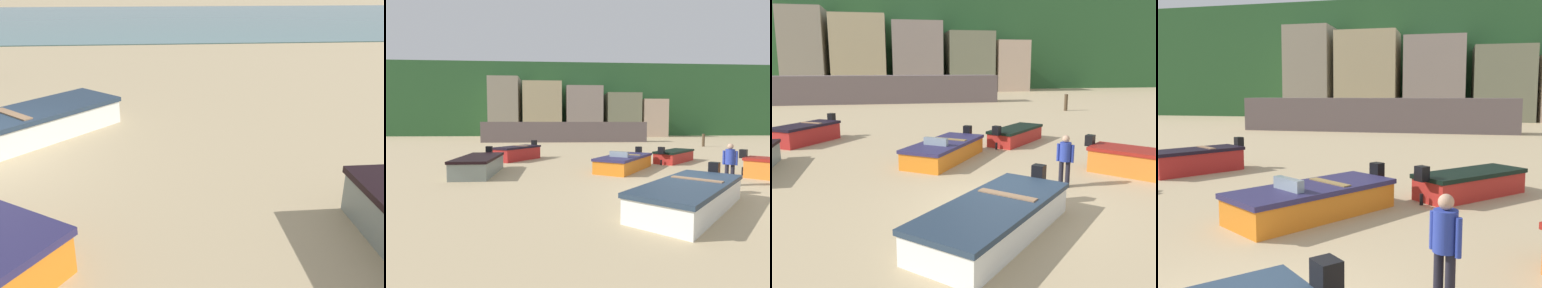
% 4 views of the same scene
% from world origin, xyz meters
% --- Properties ---
extents(ground_plane, '(160.00, 160.00, 0.00)m').
position_xyz_m(ground_plane, '(0.00, 0.00, 0.00)').
color(ground_plane, tan).
extents(headland_hill, '(90.00, 32.00, 14.76)m').
position_xyz_m(headland_hill, '(0.00, 66.00, 7.38)').
color(headland_hill, '#2F6033').
rests_on(headland_hill, ground).
extents(harbor_pier, '(21.69, 2.40, 2.67)m').
position_xyz_m(harbor_pier, '(-3.50, 30.00, 1.34)').
color(harbor_pier, '#6D5F60').
rests_on(harbor_pier, ground).
extents(townhouse_far_left, '(5.43, 5.66, 11.00)m').
position_xyz_m(townhouse_far_left, '(-14.29, 46.83, 5.50)').
color(townhouse_far_left, '#A79D89').
rests_on(townhouse_far_left, ground).
extents(townhouse_left, '(7.05, 5.66, 10.21)m').
position_xyz_m(townhouse_left, '(-7.25, 46.83, 5.11)').
color(townhouse_left, '#C9B88C').
rests_on(townhouse_left, ground).
extents(townhouse_centre_left, '(6.73, 5.95, 9.44)m').
position_xyz_m(townhouse_centre_left, '(0.49, 46.97, 4.72)').
color(townhouse_centre_left, '#A4958C').
rests_on(townhouse_centre_left, ground).
extents(townhouse_centre, '(6.35, 6.86, 8.22)m').
position_xyz_m(townhouse_centre, '(7.90, 47.43, 4.11)').
color(townhouse_centre, gray).
rests_on(townhouse_centre, ground).
extents(townhouse_right, '(4.63, 5.05, 7.07)m').
position_xyz_m(townhouse_right, '(13.81, 46.53, 3.54)').
color(townhouse_right, beige).
rests_on(townhouse_right, ground).
extents(boat_red_1, '(3.39, 3.45, 1.05)m').
position_xyz_m(boat_red_1, '(2.84, 8.38, 0.38)').
color(boat_red_1, red).
rests_on(boat_red_1, ground).
extents(boat_red_3, '(3.04, 3.60, 1.22)m').
position_xyz_m(boat_red_3, '(-7.09, 10.13, 0.46)').
color(boat_red_3, '#B02321').
rests_on(boat_red_3, ground).
extents(boat_white_4, '(4.42, 4.55, 1.07)m').
position_xyz_m(boat_white_4, '(-0.77, -1.68, 0.38)').
color(boat_white_4, white).
rests_on(boat_white_4, ground).
extents(boat_orange_5, '(3.76, 4.46, 1.06)m').
position_xyz_m(boat_orange_5, '(-0.97, 5.43, 0.38)').
color(boat_orange_5, orange).
rests_on(boat_orange_5, ground).
extents(mooring_post_near_water, '(0.28, 0.28, 1.34)m').
position_xyz_m(mooring_post_near_water, '(10.98, 20.69, 0.67)').
color(mooring_post_near_water, '#4E3C29').
rests_on(mooring_post_near_water, ground).
extents(beach_walker_foreground, '(0.48, 0.48, 1.62)m').
position_xyz_m(beach_walker_foreground, '(2.19, 1.33, 0.95)').
color(beach_walker_foreground, black).
rests_on(beach_walker_foreground, ground).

